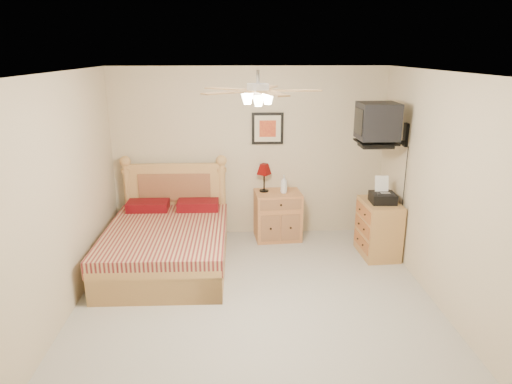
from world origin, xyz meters
TOP-DOWN VIEW (x-y plane):
  - floor at (0.00, 0.00)m, footprint 4.50×4.50m
  - ceiling at (0.00, 0.00)m, footprint 4.00×4.50m
  - wall_back at (0.00, 2.25)m, footprint 4.00×0.04m
  - wall_front at (0.00, -2.25)m, footprint 4.00×0.04m
  - wall_left at (-2.00, 0.00)m, footprint 0.04×4.50m
  - wall_right at (2.00, 0.00)m, footprint 0.04×4.50m
  - bed at (-1.11, 1.12)m, footprint 1.51×1.97m
  - nightstand at (0.41, 2.00)m, footprint 0.70×0.55m
  - table_lamp at (0.21, 2.06)m, footprint 0.26×0.26m
  - lotion_bottle at (0.49, 1.97)m, footprint 0.11×0.11m
  - framed_picture at (0.27, 2.23)m, footprint 0.46×0.04m
  - dresser at (1.73, 1.34)m, footprint 0.49×0.67m
  - fax_machine at (1.74, 1.31)m, footprint 0.33×0.35m
  - magazine_lower at (1.73, 1.61)m, footprint 0.24×0.31m
  - magazine_upper at (1.77, 1.62)m, footprint 0.21×0.29m
  - wall_tv at (1.75, 1.34)m, footprint 0.56×0.46m
  - ceiling_fan at (0.00, -0.20)m, footprint 1.14×1.14m

SIDE VIEW (x-z plane):
  - floor at x=0.00m, z-range 0.00..0.00m
  - nightstand at x=0.41m, z-range 0.00..0.72m
  - dresser at x=1.73m, z-range 0.00..0.77m
  - bed at x=-1.11m, z-range 0.00..1.27m
  - magazine_lower at x=1.73m, z-range 0.77..0.80m
  - magazine_upper at x=1.77m, z-range 0.80..0.82m
  - lotion_bottle at x=0.49m, z-range 0.72..0.98m
  - table_lamp at x=0.21m, z-range 0.72..1.14m
  - fax_machine at x=1.74m, z-range 0.77..1.11m
  - wall_back at x=0.00m, z-range 0.00..2.50m
  - wall_front at x=0.00m, z-range 0.00..2.50m
  - wall_left at x=-2.00m, z-range 0.00..2.50m
  - wall_right at x=2.00m, z-range 0.00..2.50m
  - framed_picture at x=0.27m, z-range 1.39..1.85m
  - wall_tv at x=1.75m, z-range 1.52..2.10m
  - ceiling_fan at x=0.00m, z-range 2.22..2.50m
  - ceiling at x=0.00m, z-range 2.48..2.52m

